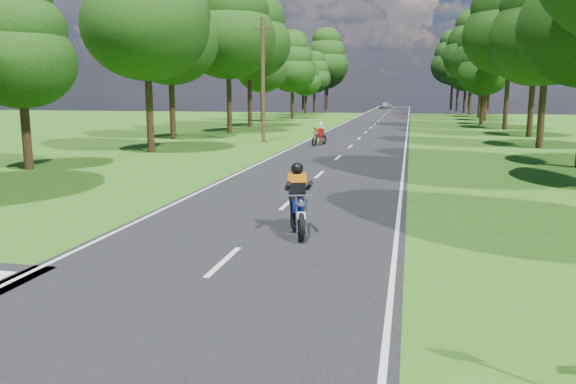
# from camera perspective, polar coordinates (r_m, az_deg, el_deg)

# --- Properties ---
(ground) EXTENTS (160.00, 160.00, 0.00)m
(ground) POSITION_cam_1_polar(r_m,az_deg,el_deg) (9.48, -10.51, -10.59)
(ground) COLOR #2D5814
(ground) RESTS_ON ground
(main_road) EXTENTS (7.00, 140.00, 0.02)m
(main_road) POSITION_cam_1_polar(r_m,az_deg,el_deg) (58.35, 8.82, 6.82)
(main_road) COLOR black
(main_road) RESTS_ON ground
(road_markings) EXTENTS (7.40, 140.00, 0.01)m
(road_markings) POSITION_cam_1_polar(r_m,az_deg,el_deg) (56.50, 8.56, 6.74)
(road_markings) COLOR silver
(road_markings) RESTS_ON main_road
(treeline) EXTENTS (40.00, 115.35, 14.78)m
(treeline) POSITION_cam_1_polar(r_m,az_deg,el_deg) (68.43, 10.78, 14.16)
(treeline) COLOR black
(treeline) RESTS_ON ground
(telegraph_pole) EXTENTS (1.20, 0.26, 8.00)m
(telegraph_pole) POSITION_cam_1_polar(r_m,az_deg,el_deg) (37.39, -2.56, 11.32)
(telegraph_pole) COLOR #382616
(telegraph_pole) RESTS_ON ground
(rider_near_blue) EXTENTS (1.19, 2.09, 1.66)m
(rider_near_blue) POSITION_cam_1_polar(r_m,az_deg,el_deg) (13.26, 1.01, -0.62)
(rider_near_blue) COLOR navy
(rider_near_blue) RESTS_ON main_road
(rider_far_red) EXTENTS (1.03, 1.83, 1.44)m
(rider_far_red) POSITION_cam_1_polar(r_m,az_deg,el_deg) (35.08, 3.21, 5.95)
(rider_far_red) COLOR maroon
(rider_far_red) RESTS_ON main_road
(distant_car) EXTENTS (2.61, 4.24, 1.35)m
(distant_car) POSITION_cam_1_polar(r_m,az_deg,el_deg) (109.22, 9.93, 8.68)
(distant_car) COLOR #ADB0B4
(distant_car) RESTS_ON main_road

